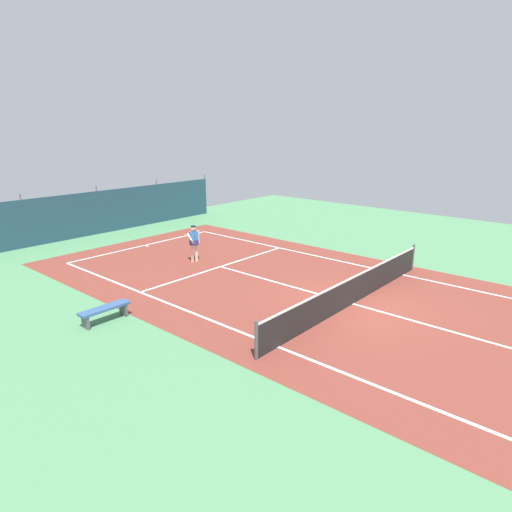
{
  "coord_description": "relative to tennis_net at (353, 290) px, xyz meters",
  "views": [
    {
      "loc": [
        -12.83,
        -6.79,
        5.81
      ],
      "look_at": [
        -0.06,
        4.31,
        0.9
      ],
      "focal_mm": 31.26,
      "sensor_mm": 36.0,
      "label": 1
    }
  ],
  "objects": [
    {
      "name": "tennis_net",
      "position": [
        0.0,
        0.0,
        0.0
      ],
      "size": [
        10.12,
        0.1,
        1.1
      ],
      "color": "black",
      "rests_on": "ground"
    },
    {
      "name": "back_fence",
      "position": [
        -0.0,
        16.52,
        0.16
      ],
      "size": [
        16.3,
        0.98,
        2.7
      ],
      "color": "#1E3D4C",
      "rests_on": "ground"
    },
    {
      "name": "tennis_player",
      "position": [
        -0.21,
        7.83,
        0.45
      ],
      "size": [
        0.8,
        0.68,
        1.64
      ],
      "rotation": [
        0.0,
        0.0,
        2.9
      ],
      "color": "beige",
      "rests_on": "ground"
    },
    {
      "name": "courtside_bench",
      "position": [
        -6.31,
        5.07,
        -0.14
      ],
      "size": [
        1.6,
        0.4,
        0.49
      ],
      "color": "#335184",
      "rests_on": "ground"
    },
    {
      "name": "court_surface",
      "position": [
        0.0,
        0.0,
        -0.51
      ],
      "size": [
        11.02,
        26.6,
        0.01
      ],
      "color": "brown",
      "rests_on": "ground"
    },
    {
      "name": "ground_plane",
      "position": [
        0.0,
        0.0,
        -0.51
      ],
      "size": [
        36.0,
        36.0,
        0.0
      ],
      "primitive_type": "plane",
      "color": "#4C8456"
    },
    {
      "name": "tennis_ball_near_player",
      "position": [
        -3.86,
        6.4,
        -0.48
      ],
      "size": [
        0.07,
        0.07,
        0.07
      ],
      "primitive_type": "sphere",
      "color": "#CCDB33",
      "rests_on": "ground"
    },
    {
      "name": "tennis_ball_midcourt",
      "position": [
        2.8,
        12.06,
        -0.48
      ],
      "size": [
        0.07,
        0.07,
        0.07
      ],
      "primitive_type": "sphere",
      "color": "#CCDB33",
      "rests_on": "ground"
    }
  ]
}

